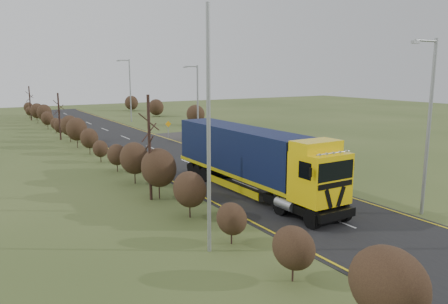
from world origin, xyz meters
TOP-DOWN VIEW (x-y plane):
  - ground at (0.00, 0.00)m, footprint 160.00×160.00m
  - road at (0.00, 10.00)m, footprint 8.00×120.00m
  - layby at (6.50, 20.00)m, footprint 6.00×18.00m
  - lane_markings at (0.00, 9.69)m, footprint 7.52×116.00m
  - hedgerow at (-6.00, 7.89)m, footprint 2.24×102.04m
  - lorry at (-0.80, 2.09)m, footprint 2.81×14.42m
  - car_red_hatchback at (7.19, 17.35)m, footprint 2.77×4.00m
  - car_blue_sedan at (6.94, 21.04)m, footprint 1.66×4.54m
  - streetlight_near at (4.49, -5.73)m, footprint 1.90×0.18m
  - streetlight_mid at (5.71, 21.51)m, footprint 1.70×0.18m
  - streetlight_far at (5.69, 42.44)m, footprint 1.91×0.18m
  - left_pole at (-7.20, -4.16)m, footprint 0.16×0.16m
  - speed_sign at (5.60, 11.13)m, footprint 0.56×0.10m
  - warning_board at (4.20, 25.62)m, footprint 0.72×0.11m

SIDE VIEW (x-z plane):
  - ground at x=0.00m, z-range 0.00..0.00m
  - road at x=0.00m, z-range 0.00..0.02m
  - layby at x=6.50m, z-range 0.00..0.02m
  - lane_markings at x=0.00m, z-range 0.03..0.03m
  - car_red_hatchback at x=7.19m, z-range 0.00..1.26m
  - car_blue_sedan at x=6.94m, z-range 0.00..1.49m
  - warning_board at x=4.20m, z-range 0.20..2.08m
  - speed_sign at x=5.60m, z-range 0.38..2.42m
  - hedgerow at x=-6.00m, z-range -1.41..4.64m
  - lorry at x=-0.80m, z-range 0.27..4.28m
  - streetlight_mid at x=5.71m, z-range 0.38..8.31m
  - streetlight_near at x=4.49m, z-range 0.45..9.36m
  - left_pole at x=-7.20m, z-range 0.00..9.88m
  - streetlight_far at x=5.69m, z-range 0.46..9.45m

